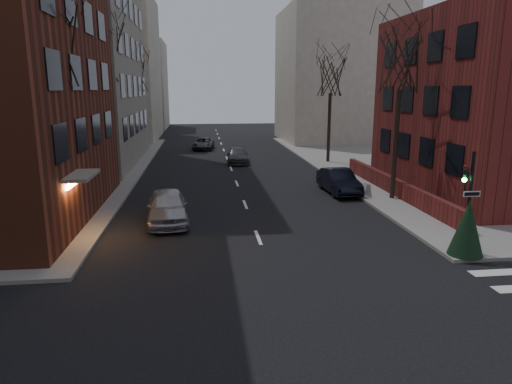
# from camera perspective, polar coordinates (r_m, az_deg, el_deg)

# --- Properties ---
(building_right_brick) EXTENTS (12.00, 14.00, 11.00)m
(building_right_brick) POSITION_cam_1_polar(r_m,az_deg,el_deg) (32.40, 29.29, 9.43)
(building_right_brick) COLOR maroon
(building_right_brick) RESTS_ON ground
(low_wall_right) EXTENTS (0.35, 16.00, 1.00)m
(low_wall_right) POSITION_cam_1_polar(r_m,az_deg,el_deg) (29.36, 16.80, 0.75)
(low_wall_right) COLOR maroon
(low_wall_right) RESTS_ON sidewalk_far_right
(building_distant_la) EXTENTS (14.00, 16.00, 18.00)m
(building_distant_la) POSITION_cam_1_polar(r_m,az_deg,el_deg) (63.58, -18.91, 14.40)
(building_distant_la) COLOR beige
(building_distant_la) RESTS_ON ground
(building_distant_ra) EXTENTS (14.00, 14.00, 16.00)m
(building_distant_ra) POSITION_cam_1_polar(r_m,az_deg,el_deg) (59.88, 10.33, 14.04)
(building_distant_ra) COLOR beige
(building_distant_ra) RESTS_ON ground
(building_distant_lb) EXTENTS (10.00, 12.00, 14.00)m
(building_distant_lb) POSITION_cam_1_polar(r_m,az_deg,el_deg) (79.98, -14.87, 12.75)
(building_distant_lb) COLOR beige
(building_distant_lb) RESTS_ON ground
(traffic_signal) EXTENTS (0.76, 0.44, 4.00)m
(traffic_signal) POSITION_cam_1_polar(r_m,az_deg,el_deg) (19.83, 24.88, -1.82)
(traffic_signal) COLOR black
(traffic_signal) RESTS_ON sidewalk_far_right
(tree_left_a) EXTENTS (4.18, 4.18, 10.26)m
(tree_left_a) POSITION_cam_1_polar(r_m,az_deg,el_deg) (22.29, -24.58, 16.76)
(tree_left_a) COLOR #2D231C
(tree_left_a) RESTS_ON sidewalk_far_left
(tree_left_b) EXTENTS (4.40, 4.40, 10.80)m
(tree_left_b) POSITION_cam_1_polar(r_m,az_deg,el_deg) (33.96, -18.46, 16.24)
(tree_left_b) COLOR #2D231C
(tree_left_b) RESTS_ON sidewalk_far_left
(tree_left_c) EXTENTS (3.96, 3.96, 9.72)m
(tree_left_c) POSITION_cam_1_polar(r_m,az_deg,el_deg) (47.72, -15.04, 14.22)
(tree_left_c) COLOR #2D231C
(tree_left_c) RESTS_ON sidewalk_far_left
(tree_right_a) EXTENTS (3.96, 3.96, 9.72)m
(tree_right_a) POSITION_cam_1_polar(r_m,az_deg,el_deg) (27.70, 17.68, 15.38)
(tree_right_a) COLOR #2D231C
(tree_right_a) RESTS_ON sidewalk_far_right
(tree_right_b) EXTENTS (3.74, 3.74, 9.18)m
(tree_right_b) POSITION_cam_1_polar(r_m,az_deg,el_deg) (40.86, 9.34, 14.16)
(tree_right_b) COLOR #2D231C
(tree_right_b) RESTS_ON sidewalk_far_right
(streetlamp_near) EXTENTS (0.36, 0.36, 6.28)m
(streetlamp_near) POSITION_cam_1_polar(r_m,az_deg,el_deg) (29.92, -18.17, 7.83)
(streetlamp_near) COLOR black
(streetlamp_near) RESTS_ON sidewalk_far_left
(streetlamp_far) EXTENTS (0.36, 0.36, 6.28)m
(streetlamp_far) POSITION_cam_1_polar(r_m,az_deg,el_deg) (49.66, -13.77, 9.83)
(streetlamp_far) COLOR black
(streetlamp_far) RESTS_ON sidewalk_far_left
(parked_sedan) EXTENTS (1.81, 4.69, 1.52)m
(parked_sedan) POSITION_cam_1_polar(r_m,az_deg,el_deg) (29.43, 10.29, 1.35)
(parked_sedan) COLOR black
(parked_sedan) RESTS_ON ground
(car_lane_silver) EXTENTS (2.30, 4.92, 1.63)m
(car_lane_silver) POSITION_cam_1_polar(r_m,az_deg,el_deg) (22.92, -11.02, -1.81)
(car_lane_silver) COLOR #A8A8AD
(car_lane_silver) RESTS_ON ground
(car_lane_gray) EXTENTS (2.15, 4.70, 1.33)m
(car_lane_gray) POSITION_cam_1_polar(r_m,az_deg,el_deg) (40.92, -2.31, 4.60)
(car_lane_gray) COLOR #3E3D42
(car_lane_gray) RESTS_ON ground
(car_lane_far) EXTENTS (2.56, 4.72, 1.25)m
(car_lane_far) POSITION_cam_1_polar(r_m,az_deg,el_deg) (50.45, -6.59, 6.04)
(car_lane_far) COLOR #3E3E42
(car_lane_far) RESTS_ON ground
(sandwich_board) EXTENTS (0.54, 0.61, 0.81)m
(sandwich_board) POSITION_cam_1_polar(r_m,az_deg,el_deg) (28.11, 13.52, 0.23)
(sandwich_board) COLOR silver
(sandwich_board) RESTS_ON sidewalk_far_right
(evergreen_shrub) EXTENTS (1.43, 1.43, 2.22)m
(evergreen_shrub) POSITION_cam_1_polar(r_m,az_deg,el_deg) (19.48, 24.91, -4.05)
(evergreen_shrub) COLOR black
(evergreen_shrub) RESTS_ON sidewalk_far_right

